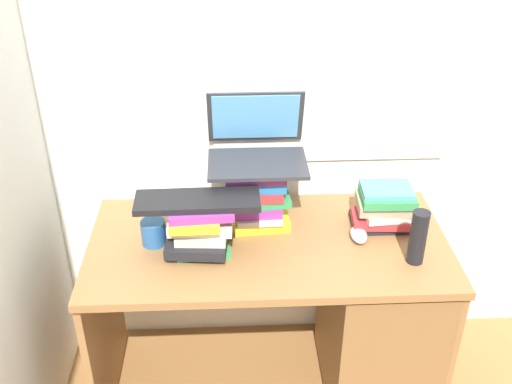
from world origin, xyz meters
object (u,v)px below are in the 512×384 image
desk (351,312)px  laptop (257,144)px  book_stack_keyboard_riser (200,227)px  water_bottle (418,237)px  book_stack_tall (258,194)px  mug (154,232)px  book_stack_side (386,208)px  keyboard (197,201)px  computer_mouse (359,235)px

desk → laptop: laptop is taller
book_stack_keyboard_riser → water_bottle: 0.74m
desk → water_bottle: (0.17, -0.11, 0.43)m
book_stack_tall → laptop: size_ratio=0.71×
book_stack_tall → mug: bearing=-162.6°
book_stack_side → laptop: 0.53m
book_stack_keyboard_riser → mug: bearing=165.0°
laptop → water_bottle: 0.65m
keyboard → computer_mouse: size_ratio=4.04×
desk → keyboard: keyboard is taller
desk → water_bottle: water_bottle is taller
book_stack_tall → laptop: laptop is taller
desk → book_stack_keyboard_riser: 0.70m
book_stack_tall → book_stack_side: book_stack_tall is taller
book_stack_side → keyboard: (-0.68, -0.11, 0.12)m
book_stack_side → mug: 0.84m
book_stack_tall → laptop: (-0.00, 0.06, 0.17)m
book_stack_keyboard_riser → computer_mouse: book_stack_keyboard_riser is taller
laptop → computer_mouse: laptop is taller
book_stack_side → laptop: bearing=166.6°
laptop → mug: (-0.37, -0.18, -0.25)m
book_stack_keyboard_riser → computer_mouse: (0.57, 0.03, -0.07)m
water_bottle → book_stack_tall: bearing=153.2°
keyboard → computer_mouse: 0.60m
book_stack_keyboard_riser → keyboard: (-0.00, 0.00, 0.11)m
desk → book_stack_keyboard_riser: (-0.56, -0.01, 0.42)m
book_stack_tall → water_bottle: 0.59m
computer_mouse → desk: bearing=-101.3°
keyboard → mug: size_ratio=3.38×
desk → book_stack_tall: (-0.35, 0.15, 0.45)m
book_stack_tall → book_stack_side: bearing=-5.9°
book_stack_tall → book_stack_side: (0.47, -0.05, -0.04)m
book_stack_side → laptop: (-0.47, 0.11, 0.22)m
book_stack_tall → book_stack_keyboard_riser: size_ratio=1.03×
book_stack_tall → water_bottle: book_stack_tall is taller
computer_mouse → laptop: bearing=151.9°
desk → book_stack_tall: size_ratio=5.14×
desk → book_stack_keyboard_riser: book_stack_keyboard_riser is taller
book_stack_keyboard_riser → computer_mouse: bearing=3.2°
desk → water_bottle: size_ratio=6.55×
desk → book_stack_side: book_stack_side is taller
book_stack_keyboard_riser → keyboard: 0.11m
book_stack_tall → computer_mouse: (0.36, -0.13, -0.10)m
book_stack_keyboard_riser → computer_mouse: 0.57m
book_stack_side → keyboard: bearing=-170.7°
book_stack_keyboard_riser → mug: book_stack_keyboard_riser is taller
book_stack_tall → mug: (-0.37, -0.12, -0.08)m
desk → book_stack_tall: 0.59m
keyboard → water_bottle: 0.75m
book_stack_keyboard_riser → laptop: size_ratio=0.69×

